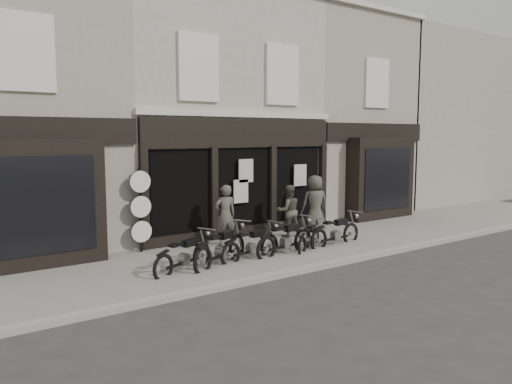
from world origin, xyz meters
TOP-DOWN VIEW (x-y plane):
  - ground_plane at (0.00, 0.00)m, footprint 90.00×90.00m
  - pavement at (0.00, 0.90)m, footprint 30.00×4.20m
  - kerb at (0.00, -1.25)m, footprint 30.00×0.25m
  - central_building at (0.00, 5.95)m, footprint 7.30×6.22m
  - neighbour_left at (-6.35, 5.90)m, footprint 5.60×6.73m
  - neighbour_right at (6.35, 5.90)m, footprint 5.60×6.73m
  - filler_right at (14.50, 6.00)m, footprint 11.00×6.00m
  - motorcycle_0 at (-3.55, 0.32)m, footprint 1.98×1.07m
  - motorcycle_1 at (-2.51, 0.28)m, footprint 2.16×1.28m
  - motorcycle_2 at (-1.54, 0.31)m, footprint 2.10×0.63m
  - motorcycle_3 at (-0.43, 0.22)m, footprint 2.24×0.69m
  - motorcycle_4 at (0.50, 0.29)m, footprint 1.69×1.17m
  - motorcycle_5 at (1.50, 0.20)m, footprint 2.17×0.59m
  - man_left at (-1.29, 2.02)m, footprint 0.73×0.54m
  - man_centre at (1.09, 1.96)m, footprint 0.96×0.84m
  - man_right at (2.34, 2.06)m, footprint 1.08×0.87m
  - advert_sign_post at (-3.66, 2.68)m, footprint 0.61×0.39m

SIDE VIEW (x-z plane):
  - ground_plane at x=0.00m, z-range 0.00..0.00m
  - pavement at x=0.00m, z-range 0.00..0.12m
  - kerb at x=0.00m, z-range 0.00..0.13m
  - motorcycle_4 at x=0.50m, z-range -0.09..0.81m
  - motorcycle_0 at x=-3.55m, z-range -0.10..0.90m
  - motorcycle_2 at x=-1.54m, z-range -0.10..0.91m
  - motorcycle_5 at x=1.50m, z-range -0.11..0.93m
  - motorcycle_3 at x=-0.43m, z-range -0.11..0.97m
  - motorcycle_1 at x=-2.51m, z-range -0.11..1.00m
  - man_centre at x=1.09m, z-range 0.12..1.79m
  - man_left at x=-1.29m, z-range 0.12..1.94m
  - man_right at x=2.34m, z-range 0.12..2.05m
  - advert_sign_post at x=-3.66m, z-range -0.03..2.46m
  - neighbour_left at x=-6.35m, z-range -0.13..8.21m
  - neighbour_right at x=6.35m, z-range -0.13..8.21m
  - central_building at x=0.00m, z-range -0.09..8.25m
  - filler_right at x=14.50m, z-range 0.00..8.20m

